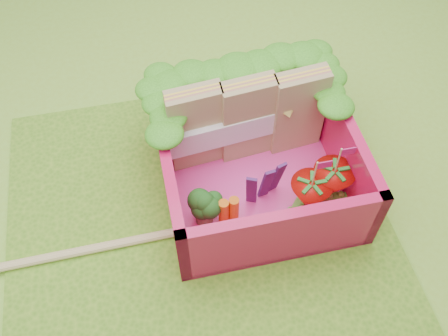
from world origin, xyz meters
TOP-DOWN VIEW (x-y plane):
  - ground at (0.00, 0.00)m, footprint 14.00×14.00m
  - placemat at (0.00, 0.00)m, footprint 2.60×2.60m
  - bento_floor at (0.46, 0.27)m, footprint 1.30×1.30m
  - bento_box at (0.46, 0.27)m, footprint 1.30×1.30m
  - lettuce_ruffle at (0.46, 0.75)m, footprint 1.43×0.83m
  - sandwich_stack at (0.47, 0.56)m, footprint 1.24×0.30m
  - broccoli at (0.04, 0.01)m, footprint 0.31×0.31m
  - carrot_sticks at (0.20, -0.03)m, footprint 0.14×0.08m
  - purple_wedges at (0.47, 0.09)m, footprint 0.27×0.11m
  - strawberry_left at (0.75, -0.04)m, footprint 0.28×0.28m
  - strawberry_right at (0.93, 0.03)m, footprint 0.28×0.28m
  - snap_peas at (0.86, 0.04)m, footprint 0.60×0.52m
  - chopsticks at (-0.96, -0.04)m, footprint 2.34×0.10m

SIDE VIEW (x-z plane):
  - ground at x=0.00m, z-range 0.00..0.00m
  - placemat at x=0.00m, z-range 0.00..0.03m
  - chopsticks at x=-0.96m, z-range 0.03..0.08m
  - bento_floor at x=0.46m, z-range 0.03..0.08m
  - snap_peas at x=0.86m, z-range 0.08..0.13m
  - carrot_sticks at x=0.20m, z-range 0.08..0.32m
  - strawberry_left at x=0.75m, z-range -0.03..0.48m
  - strawberry_right at x=0.93m, z-range -0.03..0.49m
  - broccoli at x=0.04m, z-range 0.13..0.40m
  - purple_wedges at x=0.47m, z-range 0.08..0.46m
  - bento_box at x=0.46m, z-range 0.03..0.58m
  - sandwich_stack at x=0.47m, z-range 0.07..0.75m
  - lettuce_ruffle at x=0.46m, z-range 0.58..0.69m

